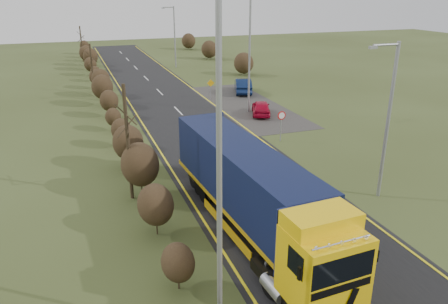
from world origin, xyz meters
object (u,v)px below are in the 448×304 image
(car_blue_sedan, at_px, (243,86))
(streetlight_near, at_px, (387,116))
(lorry, at_px, (252,190))
(speed_sign, at_px, (281,121))
(car_red_hatchback, at_px, (261,108))

(car_blue_sedan, height_order, streetlight_near, streetlight_near)
(lorry, xyz_separation_m, streetlight_near, (7.79, 1.33, 2.17))
(speed_sign, bearing_deg, lorry, -122.37)
(car_blue_sedan, height_order, speed_sign, speed_sign)
(car_red_hatchback, bearing_deg, car_blue_sedan, -80.34)
(lorry, relative_size, car_red_hatchback, 3.78)
(car_blue_sedan, xyz_separation_m, streetlight_near, (-2.46, -24.91, 3.63))
(lorry, distance_m, car_red_hatchback, 19.81)
(car_red_hatchback, height_order, car_blue_sedan, car_blue_sedan)
(lorry, bearing_deg, car_blue_sedan, 65.12)
(car_red_hatchback, height_order, speed_sign, speed_sign)
(streetlight_near, relative_size, speed_sign, 3.61)
(car_blue_sedan, xyz_separation_m, speed_sign, (-3.26, -15.23, 0.78))
(lorry, bearing_deg, streetlight_near, 6.16)
(streetlight_near, height_order, speed_sign, streetlight_near)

